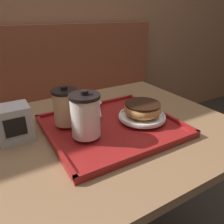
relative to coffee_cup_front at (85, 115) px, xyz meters
The scene contains 9 objects.
booth_bench 1.07m from the coffee_cup_front, 76.19° to the left, with size 1.68×0.44×1.00m.
cafe_table 0.29m from the coffee_cup_front, 26.28° to the left, with size 0.88×0.74×0.71m.
serving_tray 0.14m from the coffee_cup_front, 14.91° to the left, with size 0.43×0.39×0.02m.
coffee_cup_front is the anchor object (origin of this frame).
coffee_cup_rear 0.11m from the coffee_cup_front, 102.60° to the left, with size 0.09×0.09×0.13m.
plate_with_chocolate_donut 0.23m from the coffee_cup_front, ahead, with size 0.17×0.17×0.01m.
donut_chocolate_glazed 0.23m from the coffee_cup_front, ahead, with size 0.13×0.13×0.04m.
spoon 0.24m from the coffee_cup_front, 52.16° to the left, with size 0.07×0.14×0.01m.
napkin_dispenser 0.23m from the coffee_cup_front, 146.33° to the left, with size 0.10×0.09×0.11m.
Camera 1 is at (-0.35, -0.61, 1.08)m, focal length 35.00 mm.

